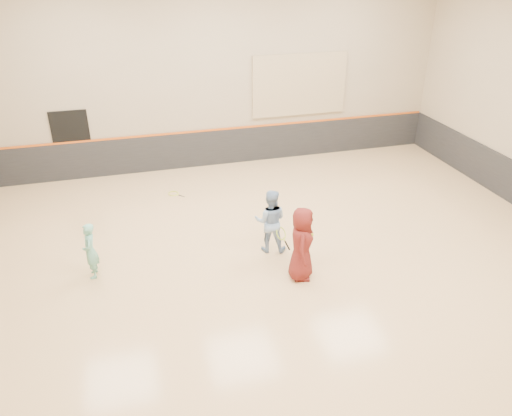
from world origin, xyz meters
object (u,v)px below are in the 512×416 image
object	(u,v)px
girl	(90,251)
young_man	(302,244)
spare_racket	(173,193)
instructor	(270,221)

from	to	relation	value
girl	young_man	size ratio (longest dim) A/B	0.76
young_man	spare_racket	distance (m)	5.47
girl	spare_racket	size ratio (longest dim) A/B	1.88
girl	spare_racket	distance (m)	4.36
girl	young_man	bearing A→B (deg)	74.72
girl	instructor	size ratio (longest dim) A/B	0.82
young_man	instructor	bearing A→B (deg)	34.84
girl	spare_racket	xyz separation A→B (m)	(2.22, 3.70, -0.61)
instructor	spare_racket	xyz separation A→B (m)	(-1.86, 3.71, -0.75)
spare_racket	young_man	bearing A→B (deg)	-66.28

